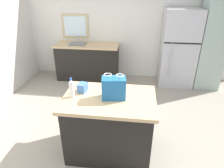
{
  "coord_description": "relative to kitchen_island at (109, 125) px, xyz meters",
  "views": [
    {
      "loc": [
        0.17,
        -2.44,
        2.26
      ],
      "look_at": [
        -0.15,
        0.12,
        0.96
      ],
      "focal_mm": 32.39,
      "sensor_mm": 36.0,
      "label": 1
    }
  ],
  "objects": [
    {
      "name": "shopping_bag",
      "position": [
        0.06,
        0.0,
        0.6
      ],
      "size": [
        0.32,
        0.21,
        0.33
      ],
      "color": "#236BAD",
      "rests_on": "kitchen_island"
    },
    {
      "name": "back_wall",
      "position": [
        0.13,
        2.82,
        0.84
      ],
      "size": [
        5.22,
        0.13,
        2.59
      ],
      "color": "silver",
      "rests_on": "ground"
    },
    {
      "name": "sink_counter",
      "position": [
        -0.9,
        2.46,
        0.0
      ],
      "size": [
        1.56,
        0.6,
        1.09
      ],
      "color": "black",
      "rests_on": "ground"
    },
    {
      "name": "kitchen_island",
      "position": [
        0.0,
        0.0,
        0.0
      ],
      "size": [
        1.22,
        0.84,
        0.91
      ],
      "color": "black",
      "rests_on": "ground"
    },
    {
      "name": "small_box",
      "position": [
        -0.38,
        0.12,
        0.51
      ],
      "size": [
        0.13,
        0.16,
        0.12
      ],
      "primitive_type": "cube",
      "rotation": [
        0.0,
        0.0,
        -0.2
      ],
      "color": "#4775B7",
      "rests_on": "kitchen_island"
    },
    {
      "name": "bottle",
      "position": [
        -0.48,
        -0.04,
        0.57
      ],
      "size": [
        0.06,
        0.06,
        0.27
      ],
      "color": "white",
      "rests_on": "kitchen_island"
    },
    {
      "name": "ground",
      "position": [
        0.15,
        0.18,
        -0.46
      ],
      "size": [
        6.33,
        6.33,
        0.0
      ],
      "primitive_type": "plane",
      "color": "#9E9384"
    },
    {
      "name": "refrigerator",
      "position": [
        1.28,
        2.43,
        0.43
      ],
      "size": [
        0.78,
        0.67,
        1.77
      ],
      "color": "#B7B7BC",
      "rests_on": "ground"
    },
    {
      "name": "tall_cabinet",
      "position": [
        1.97,
        2.43,
        0.65
      ],
      "size": [
        0.56,
        0.6,
        2.21
      ],
      "color": "#9EB2A8",
      "rests_on": "ground"
    }
  ]
}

